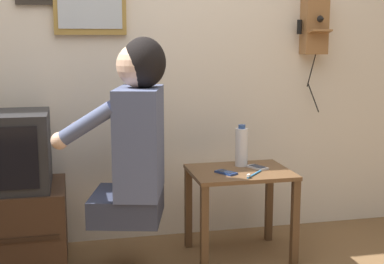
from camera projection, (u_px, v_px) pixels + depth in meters
wall_back at (135, 35)px, 3.23m from camera, size 6.80×0.05×2.55m
side_table at (240, 188)px, 3.06m from camera, size 0.57×0.45×0.51m
person at (135, 134)px, 2.77m from camera, size 0.61×0.54×0.96m
tv_stand at (5, 229)px, 2.89m from camera, size 0.65×0.49×0.47m
wall_phone_antique at (314, 22)px, 3.38m from camera, size 0.19×0.18×0.81m
cell_phone_held at (226, 172)px, 2.96m from camera, size 0.11×0.14×0.01m
cell_phone_spare at (258, 167)px, 3.09m from camera, size 0.11×0.14×0.01m
water_bottle at (242, 147)px, 3.13m from camera, size 0.07×0.07×0.25m
toothbrush at (253, 174)px, 2.92m from camera, size 0.13×0.14×0.02m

